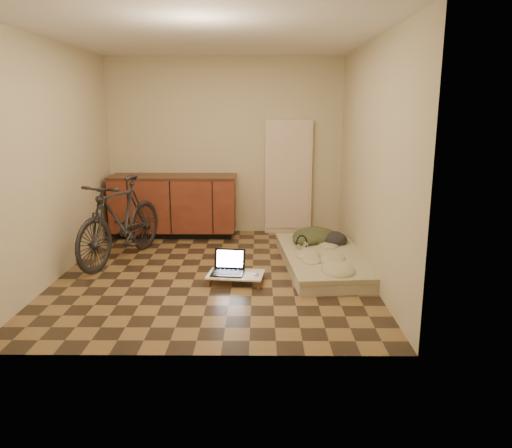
{
  "coord_description": "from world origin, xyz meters",
  "views": [
    {
      "loc": [
        0.52,
        -5.54,
        1.88
      ],
      "look_at": [
        0.48,
        0.13,
        0.55
      ],
      "focal_mm": 35.0,
      "sensor_mm": 36.0,
      "label": 1
    }
  ],
  "objects_px": {
    "bicycle": "(120,216)",
    "lap_desk": "(236,275)",
    "futon": "(324,259)",
    "laptop": "(228,268)"
  },
  "relations": [
    {
      "from": "futon",
      "to": "laptop",
      "type": "distance_m",
      "value": 1.25
    },
    {
      "from": "bicycle",
      "to": "lap_desk",
      "type": "height_order",
      "value": "bicycle"
    },
    {
      "from": "lap_desk",
      "to": "laptop",
      "type": "bearing_deg",
      "value": 160.17
    },
    {
      "from": "bicycle",
      "to": "lap_desk",
      "type": "bearing_deg",
      "value": -9.42
    },
    {
      "from": "lap_desk",
      "to": "laptop",
      "type": "distance_m",
      "value": 0.11
    },
    {
      "from": "laptop",
      "to": "lap_desk",
      "type": "bearing_deg",
      "value": -20.46
    },
    {
      "from": "futon",
      "to": "lap_desk",
      "type": "relative_size",
      "value": 3.17
    },
    {
      "from": "bicycle",
      "to": "lap_desk",
      "type": "distance_m",
      "value": 1.73
    },
    {
      "from": "futon",
      "to": "bicycle",
      "type": "bearing_deg",
      "value": 170.18
    },
    {
      "from": "bicycle",
      "to": "laptop",
      "type": "bearing_deg",
      "value": -9.52
    }
  ]
}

